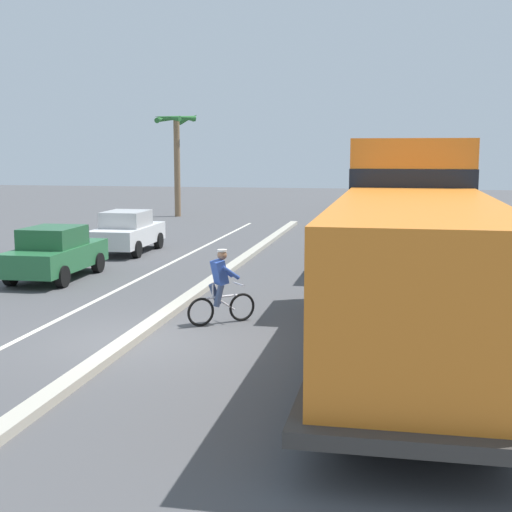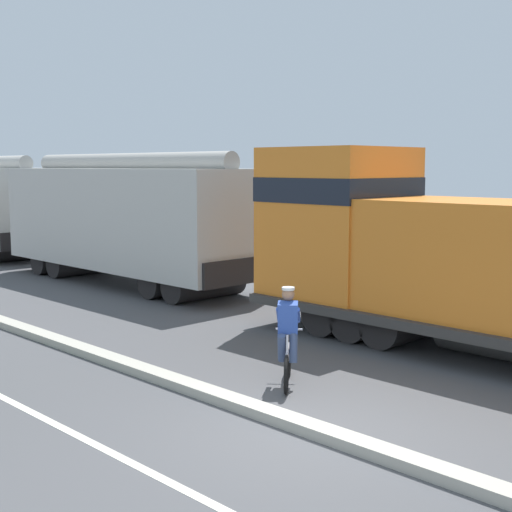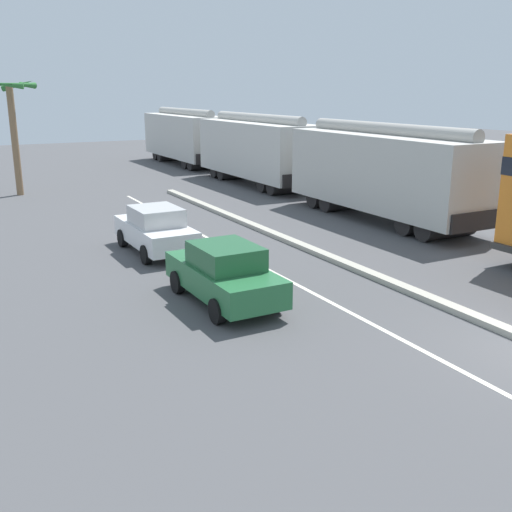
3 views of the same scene
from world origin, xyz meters
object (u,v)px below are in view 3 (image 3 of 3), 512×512
Objects in this scene: hopper_car_trailing at (185,137)px; parked_car_green at (224,273)px; parked_car_white at (156,229)px; hopper_car_middle at (257,150)px; palm_tree_near at (12,108)px; hopper_car_lead at (384,173)px.

parked_car_green is (-10.56, -29.51, -1.26)m from hopper_car_trailing.
hopper_car_middle is at bearing 49.10° from parked_car_white.
palm_tree_near reaches higher than hopper_car_middle.
hopper_car_trailing reaches higher than parked_car_green.
parked_car_green is at bearing -83.09° from palm_tree_near.
parked_car_white is (0.09, 5.81, 0.00)m from parked_car_green.
palm_tree_near reaches higher than hopper_car_lead.
parked_car_white is 15.59m from palm_tree_near.
parked_car_green is at bearing -109.70° from hopper_car_trailing.
parked_car_green is 21.20m from palm_tree_near.
parked_car_green is (-10.56, -6.31, -1.26)m from hopper_car_lead.
hopper_car_trailing is 25.94m from parked_car_white.
hopper_car_trailing is at bearing 70.30° from parked_car_green.
hopper_car_middle is at bearing 59.46° from parked_car_green.
palm_tree_near is (-13.08, -8.80, 2.53)m from hopper_car_trailing.
hopper_car_middle is 2.51× the size of parked_car_green.
parked_car_green is (-10.56, -17.91, -1.26)m from hopper_car_middle.
hopper_car_lead is at bearing 30.83° from parked_car_green.
parked_car_white is (-10.48, -23.70, -1.26)m from hopper_car_trailing.
palm_tree_near is at bearing 167.90° from hopper_car_middle.
palm_tree_near is (-13.08, 14.40, 2.53)m from hopper_car_lead.
parked_car_white is at bearing -113.85° from hopper_car_trailing.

